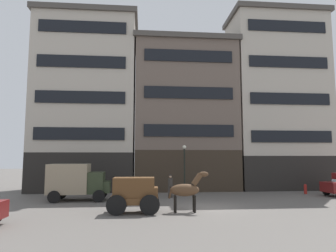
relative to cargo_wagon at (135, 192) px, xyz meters
name	(u,v)px	position (x,y,z in m)	size (l,w,h in m)	color
ground_plane	(210,208)	(4.59, 1.24, -1.15)	(120.00, 120.00, 0.00)	#605B56
building_far_left	(86,101)	(-5.07, 11.61, 7.39)	(9.80, 5.58, 16.99)	black
building_center_left	(185,114)	(4.61, 11.61, 6.24)	(10.27, 5.58, 14.69)	#33281E
building_center_right	(277,99)	(14.27, 11.61, 7.90)	(9.74, 5.58, 18.00)	black
cargo_wagon	(135,192)	(0.00, 0.00, 0.00)	(2.94, 1.58, 1.98)	brown
draft_horse	(186,190)	(2.95, 0.00, 0.12)	(2.35, 0.65, 2.30)	#513823
delivery_truck_near	(77,181)	(-4.28, 4.97, 0.28)	(4.40, 2.23, 2.62)	#2D3823
pedestrian_officer	(170,185)	(2.59, 5.96, -0.17)	(0.37, 0.37, 1.79)	#38332D
streetlamp_curbside	(184,162)	(3.98, 7.78, 1.52)	(0.32, 0.32, 4.12)	black
fire_hydrant_curbside	(305,189)	(14.23, 7.11, -0.72)	(0.24, 0.24, 0.83)	maroon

